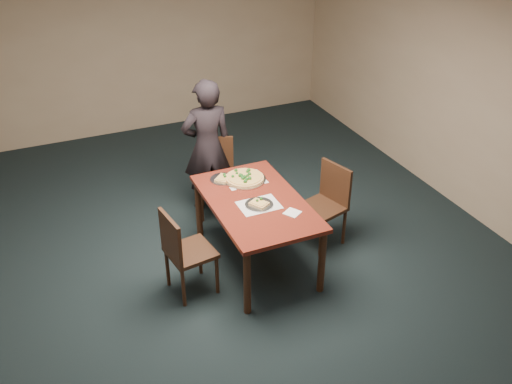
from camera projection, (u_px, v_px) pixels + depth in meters
name	position (u px, v px, depth m)	size (l,w,h in m)	color
ground	(237.00, 276.00, 5.84)	(8.00, 8.00, 0.00)	black
room_shell	(234.00, 119.00, 4.95)	(8.00, 8.00, 8.00)	tan
dining_table	(256.00, 208.00, 5.73)	(0.90, 1.50, 0.75)	#551811
chair_far	(216.00, 172.00, 6.69)	(0.53, 0.53, 0.91)	black
chair_left	(183.00, 249.00, 5.38)	(0.48, 0.48, 0.91)	black
chair_right	(327.00, 200.00, 6.14)	(0.52, 0.52, 0.91)	black
diner	(207.00, 147.00, 6.58)	(0.59, 0.39, 1.63)	black
placemat_main	(245.00, 180.00, 6.05)	(0.42, 0.32, 0.00)	white
placemat_near	(259.00, 205.00, 5.61)	(0.40, 0.30, 0.00)	white
pizza_pan	(245.00, 178.00, 6.03)	(0.45, 0.45, 0.07)	silver
slice_plate_near	(259.00, 204.00, 5.60)	(0.28, 0.28, 0.06)	silver
slice_plate_far	(223.00, 179.00, 6.04)	(0.28, 0.28, 0.06)	silver
napkin	(292.00, 213.00, 5.49)	(0.14, 0.14, 0.01)	white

